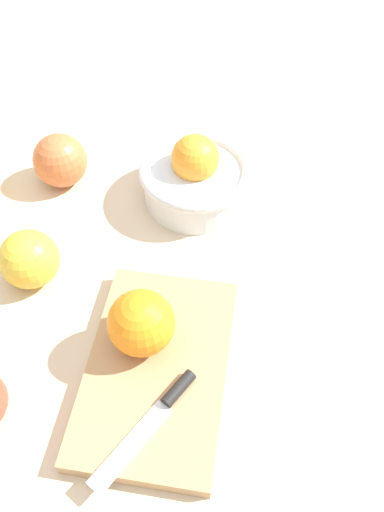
% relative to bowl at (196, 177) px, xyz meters
% --- Properties ---
extents(ground_plane, '(2.40, 2.40, 0.00)m').
position_rel_bowl_xyz_m(ground_plane, '(0.18, -0.13, -0.04)').
color(ground_plane, beige).
extents(bowl, '(0.17, 0.17, 0.11)m').
position_rel_bowl_xyz_m(bowl, '(0.00, 0.00, 0.00)').
color(bowl, silver).
rests_on(bowl, ground_plane).
extents(cutting_board, '(0.27, 0.19, 0.02)m').
position_rel_bowl_xyz_m(cutting_board, '(0.30, -0.04, -0.03)').
color(cutting_board, tan).
rests_on(cutting_board, ground_plane).
extents(orange_on_board, '(0.08, 0.08, 0.08)m').
position_rel_bowl_xyz_m(orange_on_board, '(0.26, -0.06, 0.02)').
color(orange_on_board, orange).
rests_on(orange_on_board, cutting_board).
extents(knife, '(0.13, 0.11, 0.01)m').
position_rel_bowl_xyz_m(knife, '(0.35, -0.03, -0.01)').
color(knife, silver).
rests_on(knife, cutting_board).
extents(apple_front_left, '(0.08, 0.08, 0.08)m').
position_rel_bowl_xyz_m(apple_front_left, '(-0.03, -0.21, 0.00)').
color(apple_front_left, '#CC6638').
rests_on(apple_front_left, ground_plane).
extents(apple_front_center, '(0.08, 0.08, 0.08)m').
position_rel_bowl_xyz_m(apple_front_center, '(0.16, -0.21, -0.00)').
color(apple_front_center, gold).
rests_on(apple_front_center, ground_plane).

